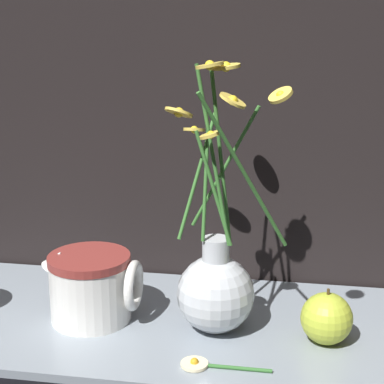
% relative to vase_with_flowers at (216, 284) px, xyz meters
% --- Properties ---
extents(ground_plane, '(6.00, 6.00, 0.00)m').
position_rel_vase_with_flowers_xyz_m(ground_plane, '(-0.05, 0.02, -0.08)').
color(ground_plane, black).
extents(shelf, '(0.89, 0.34, 0.01)m').
position_rel_vase_with_flowers_xyz_m(shelf, '(-0.05, 0.02, -0.08)').
color(shelf, gray).
rests_on(shelf, ground_plane).
extents(vase_with_flowers, '(0.19, 0.24, 0.38)m').
position_rel_vase_with_flowers_xyz_m(vase_with_flowers, '(0.00, 0.00, 0.00)').
color(vase_with_flowers, silver).
rests_on(vase_with_flowers, shelf).
extents(ceramic_pitcher, '(0.15, 0.12, 0.11)m').
position_rel_vase_with_flowers_xyz_m(ceramic_pitcher, '(-0.18, 0.00, -0.02)').
color(ceramic_pitcher, white).
rests_on(ceramic_pitcher, shelf).
extents(orange_fruit, '(0.07, 0.07, 0.08)m').
position_rel_vase_with_flowers_xyz_m(orange_fruit, '(0.16, -0.01, -0.04)').
color(orange_fruit, '#B7C638').
rests_on(orange_fruit, shelf).
extents(loose_daisy, '(0.12, 0.04, 0.01)m').
position_rel_vase_with_flowers_xyz_m(loose_daisy, '(0.00, -0.10, -0.07)').
color(loose_daisy, '#336B2D').
rests_on(loose_daisy, shelf).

